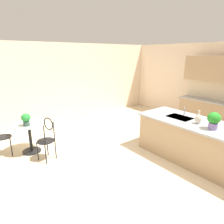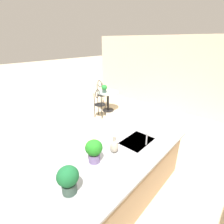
% 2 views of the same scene
% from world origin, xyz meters
% --- Properties ---
extents(ground_plane, '(40.00, 40.00, 0.00)m').
position_xyz_m(ground_plane, '(0.00, 0.00, 0.00)').
color(ground_plane, beige).
extents(wall_left_window, '(0.12, 7.80, 2.70)m').
position_xyz_m(wall_left_window, '(-4.26, 0.00, 1.35)').
color(wall_left_window, beige).
rests_on(wall_left_window, ground).
extents(kitchen_island, '(2.80, 1.06, 0.92)m').
position_xyz_m(kitchen_island, '(0.30, 0.85, 0.46)').
color(kitchen_island, tan).
rests_on(kitchen_island, ground).
extents(bistro_table, '(0.80, 0.80, 0.74)m').
position_xyz_m(bistro_table, '(-2.50, -1.94, 0.45)').
color(bistro_table, black).
rests_on(bistro_table, ground).
extents(chair_near_window, '(0.52, 0.48, 1.04)m').
position_xyz_m(chair_near_window, '(-1.84, -1.75, 0.57)').
color(chair_near_window, black).
rests_on(chair_near_window, ground).
extents(chair_by_island, '(0.44, 0.51, 1.04)m').
position_xyz_m(chair_by_island, '(-2.74, -2.55, 0.57)').
color(chair_by_island, black).
rests_on(chair_by_island, ground).
extents(sink_faucet, '(0.02, 0.02, 0.22)m').
position_xyz_m(sink_faucet, '(-0.25, 1.03, 1.03)').
color(sink_faucet, '#B2B5BA').
rests_on(sink_faucet, kitchen_island).
extents(potted_plant_on_table, '(0.21, 0.21, 0.29)m').
position_xyz_m(potted_plant_on_table, '(-2.38, -2.01, 0.91)').
color(potted_plant_on_table, '#385147').
rests_on(potted_plant_on_table, bistro_table).
extents(potted_plant_counter_far, '(0.25, 0.25, 0.35)m').
position_xyz_m(potted_plant_counter_far, '(1.15, 0.87, 1.12)').
color(potted_plant_counter_far, '#385147').
rests_on(potted_plant_counter_far, kitchen_island).
extents(potted_plant_counter_near, '(0.25, 0.25, 0.35)m').
position_xyz_m(potted_plant_counter_near, '(0.60, 0.69, 1.12)').
color(potted_plant_counter_near, '#7A669E').
rests_on(potted_plant_counter_near, kitchen_island).
extents(vase_on_counter, '(0.13, 0.13, 0.29)m').
position_xyz_m(vase_on_counter, '(0.25, 0.76, 1.03)').
color(vase_on_counter, '#BCB29E').
rests_on(vase_on_counter, kitchen_island).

